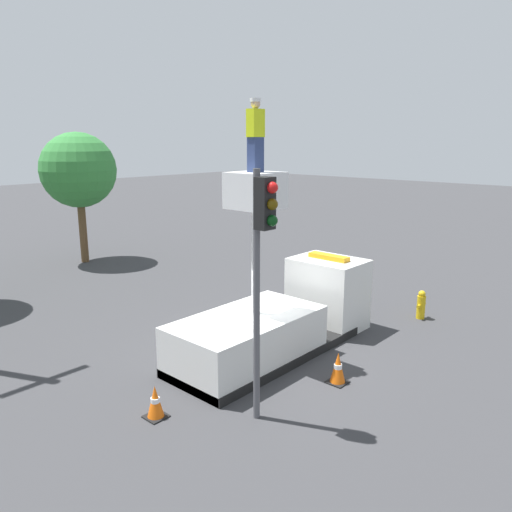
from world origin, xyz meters
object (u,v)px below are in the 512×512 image
object	(u,v)px
traffic_light_pole	(262,248)
fire_hydrant	(421,305)
traffic_cone_rear	(155,402)
bucket_truck	(279,317)
traffic_cone_curbside	(338,368)
worker	(256,135)
tree_left_bg	(78,171)

from	to	relation	value
traffic_light_pole	fire_hydrant	bearing A→B (deg)	1.12
fire_hydrant	traffic_cone_rear	xyz separation A→B (m)	(-9.57, 1.57, -0.12)
bucket_truck	traffic_cone_curbside	bearing A→B (deg)	-104.58
traffic_cone_curbside	bucket_truck	bearing A→B (deg)	75.42
worker	traffic_light_pole	xyz separation A→B (m)	(-2.10, -2.07, -2.16)
fire_hydrant	worker	bearing A→B (deg)	162.41
fire_hydrant	traffic_cone_rear	distance (m)	9.70
bucket_truck	fire_hydrant	bearing A→B (deg)	-20.73
traffic_light_pole	traffic_cone_curbside	bearing A→B (deg)	-6.61
bucket_truck	fire_hydrant	size ratio (longest dim) A/B	6.93
tree_left_bg	traffic_cone_rear	bearing A→B (deg)	-114.13
worker	traffic_cone_curbside	distance (m)	5.99
traffic_light_pole	fire_hydrant	world-z (taller)	traffic_light_pole
tree_left_bg	bucket_truck	bearing A→B (deg)	-97.22
traffic_cone_curbside	tree_left_bg	xyz separation A→B (m)	(2.33, 15.96, 4.00)
worker	traffic_cone_curbside	bearing A→B (deg)	-81.14
fire_hydrant	tree_left_bg	bearing A→B (deg)	102.09
traffic_light_pole	fire_hydrant	size ratio (longest dim) A/B	5.48
worker	fire_hydrant	xyz separation A→B (m)	(6.02, -1.91, -5.40)
traffic_light_pole	traffic_cone_curbside	xyz separation A→B (m)	(2.47, -0.29, -3.33)
fire_hydrant	traffic_cone_curbside	size ratio (longest dim) A/B	1.22
bucket_truck	traffic_cone_rear	distance (m)	4.57
fire_hydrant	traffic_cone_curbside	xyz separation A→B (m)	(-5.66, -0.44, -0.09)
bucket_truck	worker	bearing A→B (deg)	180.00
traffic_cone_rear	traffic_cone_curbside	bearing A→B (deg)	-27.26
bucket_truck	traffic_cone_rear	world-z (taller)	bucket_truck
worker	fire_hydrant	distance (m)	8.31
traffic_cone_rear	tree_left_bg	bearing A→B (deg)	65.87
traffic_cone_rear	tree_left_bg	distance (m)	15.80
fire_hydrant	tree_left_bg	distance (m)	16.34
traffic_cone_rear	traffic_cone_curbside	distance (m)	4.40
traffic_cone_rear	tree_left_bg	xyz separation A→B (m)	(6.24, 13.94, 4.02)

